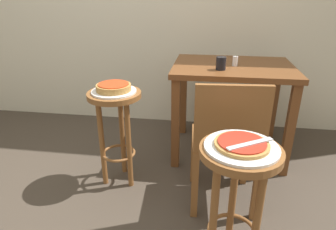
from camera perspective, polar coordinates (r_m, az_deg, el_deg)
ground_plane at (r=1.91m, az=-15.08°, el=-20.45°), size 6.00×6.00×0.00m
stool_foreground at (r=1.37m, az=13.32°, el=-13.14°), size 0.35×0.35×0.68m
serving_plate_foreground at (r=1.27m, az=14.11°, el=-6.10°), size 0.31×0.31×0.01m
pizza_foreground at (r=1.26m, az=14.18°, el=-5.47°), size 0.23×0.23×0.02m
stool_middle at (r=2.00m, az=-10.09°, el=-0.66°), size 0.35×0.35×0.68m
serving_plate_middle at (r=1.93m, az=-10.49°, el=4.56°), size 0.29×0.29×0.01m
pizza_middle at (r=1.92m, az=-10.55°, el=5.36°), size 0.22×0.22×0.05m
dining_table at (r=2.38m, az=12.36°, el=6.54°), size 0.92×0.70×0.76m
cup_near_edge at (r=2.17m, az=10.28°, el=9.87°), size 0.07×0.07×0.09m
condiment_shaker at (r=2.31m, az=12.94°, el=10.21°), size 0.04×0.04×0.07m
wooden_chair at (r=1.77m, az=11.32°, el=-5.00°), size 0.43×0.43×0.85m
pizza_server_knife at (r=1.24m, az=15.70°, el=-5.40°), size 0.20×0.14×0.01m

